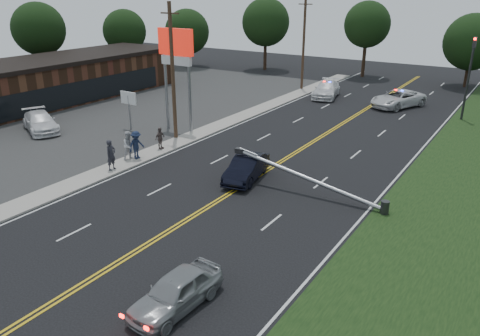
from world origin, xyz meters
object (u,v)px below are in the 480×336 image
Objects in this scene: crashed_sedan at (246,168)px; bystander_c at (136,145)px; emergency_a at (398,99)px; fallen_streetlight at (315,181)px; emergency_b at (326,89)px; bystander_a at (111,155)px; waiting_sedan at (176,292)px; utility_pole_mid at (173,72)px; parked_car at (40,122)px; pylon_sign at (176,55)px; small_sign at (129,101)px; traffic_signal at (470,71)px; utility_pole_far at (304,44)px; bystander_d at (160,138)px; bystander_b at (129,145)px.

bystander_c is at bearing 176.51° from crashed_sedan.
emergency_a is 3.08× the size of bystander_c.
emergency_b is at bearing 111.67° from fallen_streetlight.
bystander_a is at bearing -173.30° from bystander_c.
waiting_sedan is 0.70× the size of emergency_b.
utility_pole_mid is 5.15× the size of bystander_a.
emergency_b is (14.39, 24.17, 0.06)m from parked_car.
parked_car is (-9.17, -6.34, -5.23)m from pylon_sign.
emergency_b is 2.97× the size of bystander_c.
small_sign is 0.55× the size of emergency_b.
parked_car is at bearing -179.18° from fallen_streetlight.
waiting_sedan is at bearing -127.03° from bystander_c.
traffic_signal is 3.69× the size of bystander_c.
utility_pole_far reaches higher than waiting_sedan.
parked_car is 11.44m from bystander_d.
emergency_b is at bearing -10.04° from bystander_a.
small_sign is at bearing -106.20° from emergency_a.
utility_pole_mid is at bearing 163.36° from fallen_streetlight.
utility_pole_far is (-13.39, 26.00, 4.17)m from fallen_streetlight.
traffic_signal reaches higher than fallen_streetlight.
bystander_d is at bearing -88.04° from utility_pole_far.
emergency_a reaches higher than waiting_sedan.
emergency_b is (-4.95, 23.77, 0.09)m from crashed_sedan.
traffic_signal is 7.10m from emergency_a.
crashed_sedan is at bearing -111.46° from traffic_signal.
pylon_sign is 12.91m from crashed_sedan.
bystander_c is (-0.13, 2.35, -0.02)m from bystander_a.
small_sign reaches higher than emergency_b.
parked_car is 28.13m from emergency_b.
bystander_d is at bearing -57.13° from parked_car.
bystander_c is at bearing -72.64° from pylon_sign.
utility_pole_far is at bearing 90.00° from utility_pole_mid.
pylon_sign reaches higher than waiting_sedan.
crashed_sedan is at bearing -23.99° from utility_pole_mid.
utility_pole_mid is 2.51× the size of waiting_sedan.
parked_car is 3.35× the size of bystander_d.
waiting_sedan is 0.68× the size of emergency_a.
bystander_a is (11.51, -3.09, 0.33)m from parked_car.
crashed_sedan is (-8.63, -21.94, -3.48)m from traffic_signal.
crashed_sedan is 2.32× the size of bystander_c.
pylon_sign is 19.28m from emergency_b.
waiting_sedan is 2.54× the size of bystander_d.
bystander_b is at bearing -173.64° from fallen_streetlight.
waiting_sedan is 17.91m from bystander_d.
emergency_a is at bearing 72.16° from crashed_sedan.
fallen_streetlight is 23.86m from parked_car.
utility_pole_mid is at bearing 23.60° from bystander_b.
bystander_c is (5.71, -5.08, -1.26)m from small_sign.
bystander_b is at bearing -71.00° from parked_car.
fallen_streetlight reaches higher than emergency_b.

